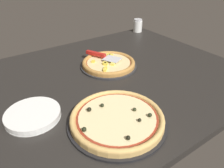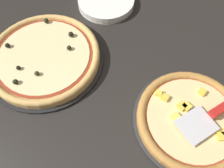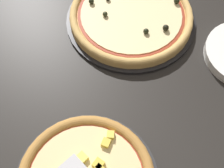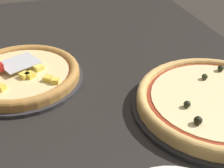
% 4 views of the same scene
% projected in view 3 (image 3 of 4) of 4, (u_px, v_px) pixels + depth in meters
% --- Properties ---
extents(ground_plane, '(1.40, 1.17, 0.04)m').
position_uv_depth(ground_plane, '(85.00, 142.00, 0.78)').
color(ground_plane, black).
extents(pizza_pan_back, '(0.40, 0.40, 0.01)m').
position_uv_depth(pizza_pan_back, '(131.00, 20.00, 0.96)').
color(pizza_pan_back, black).
rests_on(pizza_pan_back, ground_plane).
extents(pizza_back, '(0.37, 0.37, 0.04)m').
position_uv_depth(pizza_back, '(131.00, 15.00, 0.94)').
color(pizza_back, '#DBAD60').
rests_on(pizza_back, pizza_pan_back).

